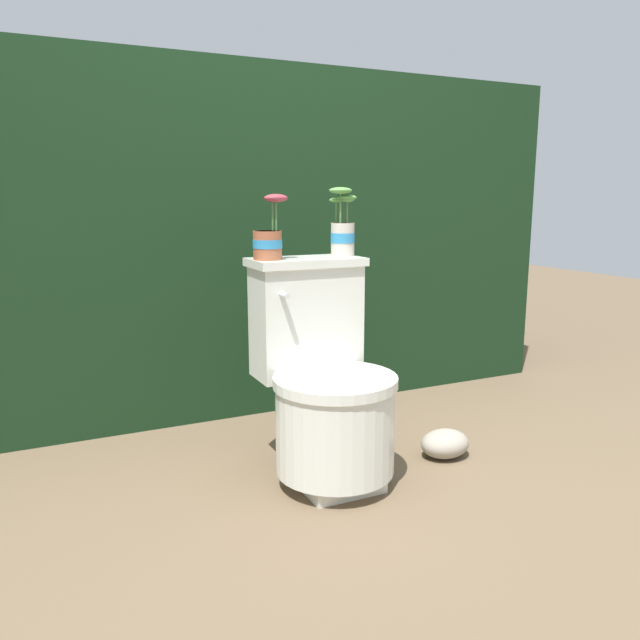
# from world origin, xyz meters

# --- Properties ---
(ground_plane) EXTENTS (12.00, 12.00, 0.00)m
(ground_plane) POSITION_xyz_m (0.00, 0.00, 0.00)
(ground_plane) COLOR brown
(hedge_backdrop) EXTENTS (3.23, 0.98, 1.60)m
(hedge_backdrop) POSITION_xyz_m (0.00, 1.31, 0.80)
(hedge_backdrop) COLOR black
(hedge_backdrop) RESTS_ON ground
(toilet) EXTENTS (0.44, 0.57, 0.79)m
(toilet) POSITION_xyz_m (-0.03, 0.08, 0.34)
(toilet) COLOR silver
(toilet) RESTS_ON ground
(potted_plant_left) EXTENTS (0.13, 0.11, 0.23)m
(potted_plant_left) POSITION_xyz_m (-0.18, 0.24, 0.86)
(potted_plant_left) COLOR #9E5638
(potted_plant_left) RESTS_ON toilet
(potted_plant_midleft) EXTENTS (0.12, 0.10, 0.26)m
(potted_plant_midleft) POSITION_xyz_m (0.13, 0.25, 0.89)
(potted_plant_midleft) COLOR beige
(potted_plant_midleft) RESTS_ON toilet
(garden_stone) EXTENTS (0.20, 0.16, 0.11)m
(garden_stone) POSITION_xyz_m (0.47, 0.02, 0.06)
(garden_stone) COLOR #9E9384
(garden_stone) RESTS_ON ground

